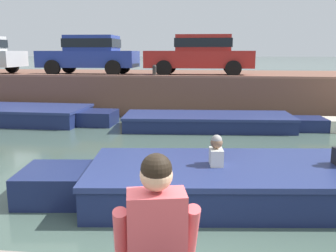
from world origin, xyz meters
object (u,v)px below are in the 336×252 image
boat_moored_central_navy (216,122)px  car_centre_red (201,53)px  motorboat_passing (251,182)px  person_seated_right (156,242)px  mooring_bollard_mid (154,71)px  car_left_inner_blue (90,53)px  boat_moored_west_navy (13,114)px

boat_moored_central_navy → car_centre_red: 4.09m
car_centre_red → motorboat_passing: bearing=-83.1°
motorboat_passing → car_centre_red: 9.33m
person_seated_right → boat_moored_central_navy: bearing=86.9°
person_seated_right → mooring_bollard_mid: bearing=98.6°
boat_moored_central_navy → car_left_inner_blue: (-5.01, 3.50, 2.04)m
boat_moored_central_navy → car_left_inner_blue: bearing=145.1°
car_left_inner_blue → person_seated_right: car_left_inner_blue is taller
car_left_inner_blue → person_seated_right: 13.48m
boat_moored_central_navy → car_centre_red: car_centre_red is taller
boat_moored_west_navy → car_centre_red: (6.16, 3.12, 2.00)m
boat_moored_central_navy → mooring_bollard_mid: (-2.21, 2.12, 1.44)m
boat_moored_west_navy → person_seated_right: 11.43m
boat_moored_west_navy → mooring_bollard_mid: mooring_bollard_mid is taller
car_left_inner_blue → mooring_bollard_mid: 3.18m
car_left_inner_blue → mooring_bollard_mid: size_ratio=8.65×
motorboat_passing → mooring_bollard_mid: 8.25m
boat_moored_west_navy → person_seated_right: (6.25, -9.53, 0.87)m
boat_moored_west_navy → boat_moored_central_navy: (6.75, -0.37, -0.04)m
motorboat_passing → mooring_bollard_mid: mooring_bollard_mid is taller
boat_moored_west_navy → motorboat_passing: bearing=-39.3°
motorboat_passing → mooring_bollard_mid: (-2.70, 7.68, 1.37)m
car_centre_red → person_seated_right: size_ratio=4.27×
car_centre_red → mooring_bollard_mid: bearing=-139.6°
car_left_inner_blue → person_seated_right: size_ratio=3.99×
boat_moored_west_navy → boat_moored_central_navy: bearing=-3.2°
car_left_inner_blue → boat_moored_central_navy: bearing=-34.9°
boat_moored_central_navy → car_left_inner_blue: size_ratio=1.59×
car_left_inner_blue → person_seated_right: (4.51, -12.66, -1.13)m
motorboat_passing → car_left_inner_blue: 10.77m
mooring_bollard_mid → person_seated_right: (1.71, -11.28, -0.53)m
person_seated_right → car_left_inner_blue: bearing=109.6°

